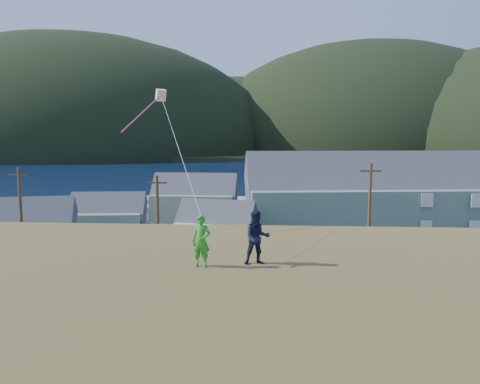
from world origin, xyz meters
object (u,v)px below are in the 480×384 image
at_px(shed_palegreen_far, 195,198).
at_px(wharf, 207,204).
at_px(kite_flyer_navy, 257,238).
at_px(shed_palegreen_near, 108,217).
at_px(kite_flyer_green, 201,241).
at_px(lodge, 395,198).
at_px(shed_teal, 23,233).
at_px(shed_white, 216,228).

bearing_deg(shed_palegreen_far, wharf, 92.28).
bearing_deg(kite_flyer_navy, shed_palegreen_near, 104.64).
bearing_deg(kite_flyer_green, kite_flyer_navy, 21.32).
distance_m(lodge, shed_teal, 38.71).
height_order(shed_teal, shed_palegreen_far, shed_palegreen_far).
height_order(lodge, shed_palegreen_far, lodge).
distance_m(shed_palegreen_near, shed_white, 14.36).
xyz_separation_m(wharf, shed_palegreen_near, (-8.16, -23.16, 1.87)).
relative_size(lodge, kite_flyer_green, 20.31).
bearing_deg(kite_flyer_navy, wharf, 87.63).
distance_m(wharf, kite_flyer_green, 60.74).
bearing_deg(shed_teal, kite_flyer_green, -66.50).
bearing_deg(shed_palegreen_far, kite_flyer_green, -78.09).
xyz_separation_m(shed_teal, kite_flyer_green, (20.29, -26.00, 5.42)).
bearing_deg(shed_teal, shed_white, 0.34).
xyz_separation_m(lodge, shed_palegreen_near, (-32.42, -1.88, -2.21)).
height_order(wharf, kite_flyer_navy, kite_flyer_navy).
distance_m(wharf, shed_teal, 35.99).
xyz_separation_m(lodge, shed_teal, (-36.60, -12.46, -1.90)).
relative_size(lodge, kite_flyer_navy, 19.19).
distance_m(lodge, shed_palegreen_near, 32.55).
xyz_separation_m(kite_flyer_green, kite_flyer_navy, (1.80, 0.40, 0.05)).
relative_size(wharf, shed_white, 3.01).
bearing_deg(shed_white, shed_palegreen_far, 118.10).
bearing_deg(wharf, shed_palegreen_near, -109.42).
xyz_separation_m(shed_palegreen_near, shed_white, (13.04, -6.03, 0.05)).
bearing_deg(lodge, shed_palegreen_far, 151.51).
bearing_deg(shed_white, kite_flyer_green, -71.76).
xyz_separation_m(lodge, kite_flyer_green, (-16.31, -38.47, 3.51)).
xyz_separation_m(shed_teal, kite_flyer_navy, (22.09, -25.60, 5.46)).
bearing_deg(wharf, lodge, -41.25).
distance_m(shed_palegreen_far, kite_flyer_green, 49.05).
xyz_separation_m(lodge, kite_flyer_navy, (-14.51, -38.07, 3.56)).
height_order(wharf, shed_palegreen_near, shed_palegreen_near).
bearing_deg(lodge, kite_flyer_navy, -117.68).
bearing_deg(shed_teal, shed_palegreen_far, 46.47).
relative_size(shed_palegreen_near, kite_flyer_green, 5.29).
bearing_deg(shed_white, shed_palegreen_near, 167.64).
bearing_deg(kite_flyer_green, wharf, 106.38).
relative_size(wharf, kite_flyer_navy, 14.53).
distance_m(shed_white, kite_flyer_green, 31.22).
distance_m(shed_teal, shed_white, 17.80).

